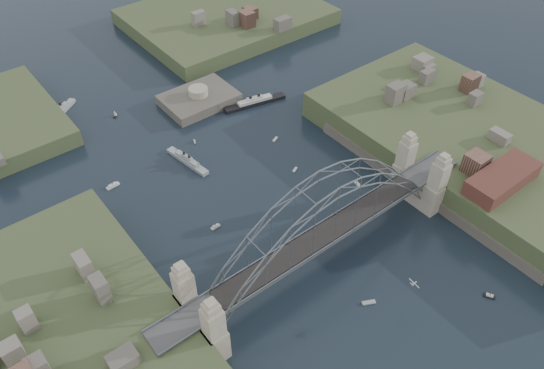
{
  "coord_description": "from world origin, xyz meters",
  "views": [
    {
      "loc": [
        -54.87,
        -51.6,
        92.68
      ],
      "look_at": [
        0.0,
        18.0,
        10.0
      ],
      "focal_mm": 34.42,
      "sensor_mm": 36.0,
      "label": 1
    }
  ],
  "objects": [
    {
      "name": "headland_ne",
      "position": [
        50.0,
        110.0,
        0.75
      ],
      "size": [
        70.0,
        55.0,
        9.5
      ],
      "primitive_type": "cube",
      "color": "#3D4A29",
      "rests_on": "ground"
    },
    {
      "name": "small_boat_i",
      "position": [
        24.21,
        12.62,
        0.15
      ],
      "size": [
        1.36,
        2.74,
        0.45
      ],
      "color": "silver",
      "rests_on": "ground"
    },
    {
      "name": "small_boat_d",
      "position": [
        19.06,
        40.69,
        0.15
      ],
      "size": [
        2.25,
        1.52,
        0.45
      ],
      "color": "silver",
      "rests_on": "ground"
    },
    {
      "name": "finger_pier",
      "position": [
        39.0,
        -28.0,
        0.7
      ],
      "size": [
        4.0,
        22.0,
        1.4
      ],
      "primitive_type": "cube",
      "color": "#4B4B4D",
      "rests_on": "ground"
    },
    {
      "name": "bridge",
      "position": [
        0.0,
        0.0,
        12.32
      ],
      "size": [
        84.0,
        13.8,
        24.6
      ],
      "color": "#4B4B4D",
      "rests_on": "ground"
    },
    {
      "name": "small_boat_c",
      "position": [
        -0.03,
        -14.8,
        0.15
      ],
      "size": [
        3.01,
        2.15,
        0.45
      ],
      "color": "silver",
      "rests_on": "ground"
    },
    {
      "name": "aeroplane",
      "position": [
        5.95,
        -20.09,
        7.43
      ],
      "size": [
        1.49,
        2.78,
        0.4
      ],
      "color": "#A7A9AE"
    },
    {
      "name": "fort_island",
      "position": [
        12.0,
        70.0,
        -0.34
      ],
      "size": [
        22.0,
        16.0,
        9.4
      ],
      "color": "#4E483E",
      "rests_on": "ground"
    },
    {
      "name": "naval_cruiser_far",
      "position": [
        -24.33,
        91.26,
        0.74
      ],
      "size": [
        12.36,
        10.04,
        4.74
      ],
      "color": "#9AA0A2",
      "rests_on": "ground"
    },
    {
      "name": "ocean_liner",
      "position": [
        25.22,
        58.63,
        0.77
      ],
      "size": [
        20.26,
        6.99,
        4.94
      ],
      "color": "black",
      "rests_on": "ground"
    },
    {
      "name": "naval_cruiser_near",
      "position": [
        -6.05,
        47.56,
        0.72
      ],
      "size": [
        4.32,
        15.49,
        4.61
      ],
      "color": "#9AA0A2",
      "rests_on": "ground"
    },
    {
      "name": "ground",
      "position": [
        0.0,
        0.0,
        0.0
      ],
      "size": [
        500.0,
        500.0,
        0.0
      ],
      "primitive_type": "plane",
      "color": "black",
      "rests_on": "ground"
    },
    {
      "name": "small_boat_a",
      "position": [
        -13.36,
        22.93,
        0.28
      ],
      "size": [
        2.43,
        0.87,
        1.43
      ],
      "color": "silver",
      "rests_on": "ground"
    },
    {
      "name": "small_boat_f",
      "position": [
        0.24,
        54.0,
        0.3
      ],
      "size": [
        1.14,
        1.69,
        1.43
      ],
      "color": "silver",
      "rests_on": "ground"
    },
    {
      "name": "small_boat_b",
      "position": [
        15.0,
        27.04,
        0.15
      ],
      "size": [
        2.07,
        1.48,
        0.45
      ],
      "color": "silver",
      "rests_on": "ground"
    },
    {
      "name": "shore_east",
      "position": [
        57.32,
        0.0,
        1.97
      ],
      "size": [
        50.5,
        90.0,
        12.0
      ],
      "color": "#3D4A29",
      "rests_on": "ground"
    },
    {
      "name": "small_boat_g",
      "position": [
        21.17,
        -29.49,
        0.28
      ],
      "size": [
        1.89,
        2.5,
        1.43
      ],
      "color": "silver",
      "rests_on": "ground"
    },
    {
      "name": "wharf_shed",
      "position": [
        44.0,
        -14.0,
        10.0
      ],
      "size": [
        20.0,
        8.0,
        4.0
      ],
      "primitive_type": "cube",
      "color": "#592D26",
      "rests_on": "shore_east"
    },
    {
      "name": "small_boat_h",
      "position": [
        -11.86,
        79.78,
        0.92
      ],
      "size": [
        1.91,
        2.01,
        2.38
      ],
      "color": "silver",
      "rests_on": "ground"
    },
    {
      "name": "small_boat_e",
      "position": [
        -26.3,
        51.45,
        0.28
      ],
      "size": [
        3.63,
        1.44,
        1.43
      ],
      "color": "silver",
      "rests_on": "ground"
    }
  ]
}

